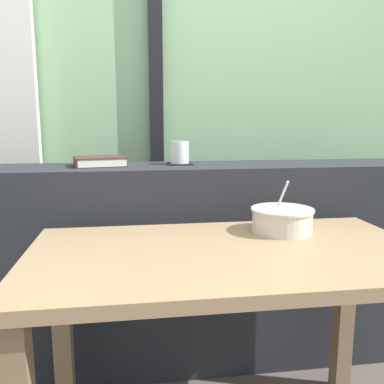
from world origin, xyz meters
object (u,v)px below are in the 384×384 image
(breakfast_table, at_px, (228,286))
(soup_bowl, at_px, (282,220))
(closed_book, at_px, (99,161))
(juice_glass, at_px, (180,153))
(coaster_square, at_px, (180,164))

(breakfast_table, height_order, soup_bowl, soup_bowl)
(closed_book, bearing_deg, breakfast_table, -55.90)
(juice_glass, bearing_deg, closed_book, -178.75)
(coaster_square, xyz_separation_m, juice_glass, (-0.00, 0.00, 0.05))
(closed_book, height_order, soup_bowl, closed_book)
(breakfast_table, distance_m, coaster_square, 0.67)
(juice_glass, distance_m, closed_book, 0.33)
(closed_book, bearing_deg, coaster_square, 1.25)
(coaster_square, height_order, soup_bowl, coaster_square)
(coaster_square, bearing_deg, soup_bowl, -56.94)
(soup_bowl, bearing_deg, breakfast_table, -144.07)
(closed_book, bearing_deg, juice_glass, 1.25)
(juice_glass, xyz_separation_m, soup_bowl, (0.28, -0.44, -0.19))
(breakfast_table, bearing_deg, soup_bowl, 35.93)
(soup_bowl, bearing_deg, closed_book, 144.99)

